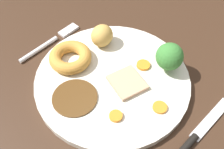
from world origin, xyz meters
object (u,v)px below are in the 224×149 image
Objects in this scene: meat_slice_main at (127,83)px; yorkshire_pudding at (70,57)px; roast_potato_left at (102,36)px; fork at (52,41)px; carrot_coin_front at (143,65)px; dinner_plate at (112,80)px; knife at (192,140)px; carrot_coin_back at (161,106)px; carrot_coin_side at (116,116)px; broccoli_floret at (169,57)px.

yorkshire_pudding is at bearing -167.59° from meat_slice_main.
roast_potato_left is (1.46, 7.70, 1.04)cm from yorkshire_pudding.
carrot_coin_front is at bearing -69.71° from fork.
fork is (-9.62, -5.68, -3.24)cm from roast_potato_left.
knife is at bearing -3.35° from dinner_plate.
dinner_plate is 10.55cm from carrot_coin_back.
carrot_coin_side is at bearing -101.65° from fork.
carrot_coin_back is at bearing 2.82° from dinner_plate.
meat_slice_main is at bearing 178.76° from carrot_coin_back.
roast_potato_left is at bearing 138.25° from carrot_coin_side.
yorkshire_pudding reaches higher than carrot_coin_side.
carrot_coin_front and carrot_coin_back have the same top height.
carrot_coin_front is 20.75cm from fork.
carrot_coin_back is at bearing 7.21° from yorkshire_pudding.
carrot_coin_side is 23.64cm from fork.
carrot_coin_back is 0.42× the size of broccoli_floret.
roast_potato_left is 0.31× the size of fork.
dinner_plate is 11.54× the size of carrot_coin_back.
yorkshire_pudding is 3.66× the size of carrot_coin_side.
meat_slice_main is at bearing -26.01° from roast_potato_left.
yorkshire_pudding is 14.20cm from carrot_coin_front.
dinner_plate is 4.79× the size of meat_slice_main.
fork is 34.68cm from knife.
roast_potato_left is at bearing 142.09° from dinner_plate.
carrot_coin_back reaches higher than knife.
broccoli_floret reaches higher than yorkshire_pudding.
knife is at bearing 22.76° from carrot_coin_side.
meat_slice_main is 1.01× the size of broccoli_floret.
fork is (-22.80, 6.09, -1.29)cm from carrot_coin_side.
carrot_coin_side is (-4.71, -6.52, 0.06)cm from carrot_coin_back.
carrot_coin_side is (3.00, -12.14, 0.03)cm from carrot_coin_front.
carrot_coin_front is 0.14× the size of knife.
carrot_coin_back is (19.36, 2.45, -0.97)cm from yorkshire_pudding.
yorkshire_pudding is 7.90cm from roast_potato_left.
broccoli_floret is at bearing 115.97° from carrot_coin_back.
carrot_coin_side is at bearing -46.07° from dinner_plate.
knife reaches higher than fork.
roast_potato_left is 0.80× the size of broccoli_floret.
carrot_coin_back is at bearing -36.07° from carrot_coin_front.
carrot_coin_back is 7.40cm from knife.
carrot_coin_front is 0.44× the size of broccoli_floret.
knife is (26.50, 0.90, -2.14)cm from yorkshire_pudding.
knife is (14.85, -7.17, -1.19)cm from carrot_coin_front.
meat_slice_main is 2.30× the size of carrot_coin_front.
meat_slice_main reaches higher than dinner_plate.
carrot_coin_side is at bearing -76.12° from carrot_coin_front.
carrot_coin_side is 14.78cm from broccoli_floret.
fork is (-19.80, -6.05, -1.26)cm from carrot_coin_front.
carrot_coin_front is (2.78, 6.14, 0.95)cm from dinner_plate.
carrot_coin_front is at bearing 143.93° from carrot_coin_back.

